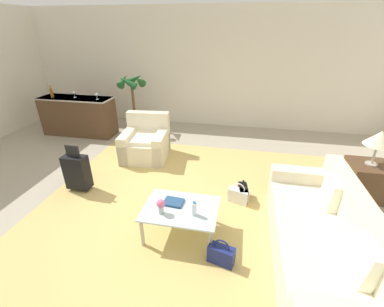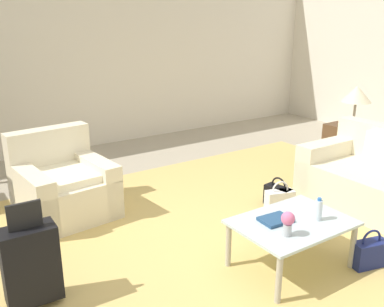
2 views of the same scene
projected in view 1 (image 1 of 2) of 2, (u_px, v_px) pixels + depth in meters
The scene contains 21 objects.
ground_plane at pixel (164, 207), 4.09m from camera, with size 12.00×12.00×0.00m, color #A89E89.
wall_back at pixel (205, 69), 6.97m from camera, with size 10.24×0.12×3.10m, color silver.
area_rug at pixel (203, 204), 4.16m from camera, with size 5.20×4.40×0.01m, color tan.
couch at pixel (327, 241), 3.04m from camera, with size 0.97×2.46×0.88m.
armchair at pixel (146, 143), 5.58m from camera, with size 1.01×1.03×0.92m.
coffee_table at pixel (181, 211), 3.41m from camera, with size 0.98×0.71×0.44m.
water_bottle at pixel (194, 209), 3.22m from camera, with size 0.06×0.06×0.20m.
coffee_table_book at pixel (174, 202), 3.47m from camera, with size 0.26×0.20×0.03m, color navy.
flower_vase at pixel (161, 205), 3.23m from camera, with size 0.11×0.11×0.21m.
side_table at pixel (366, 180), 4.27m from camera, with size 0.60×0.60×0.59m, color #513823.
table_lamp at pixel (380, 139), 3.94m from camera, with size 0.43×0.43×0.58m.
bar_console at pixel (79, 115), 6.70m from camera, with size 1.89×0.66×0.98m.
wine_glass_leftmost at pixel (52, 92), 6.57m from camera, with size 0.08×0.08×0.15m.
wine_glass_left_of_centre at pixel (74, 93), 6.44m from camera, with size 0.08×0.08×0.15m.
wine_glass_right_of_centre at pixel (97, 95), 6.28m from camera, with size 0.08×0.08×0.15m.
wine_bottle_amber at pixel (52, 93), 6.42m from camera, with size 0.07×0.07×0.30m.
suitcase_black at pixel (77, 172), 4.39m from camera, with size 0.41×0.23×0.85m.
handbag_white at pixel (238, 195), 4.16m from camera, with size 0.35×0.23×0.36m.
handbag_navy at pixel (221, 254), 3.08m from camera, with size 0.34×0.21×0.36m.
handbag_black at pixel (243, 192), 4.23m from camera, with size 0.18×0.34×0.36m.
potted_palm at pixel (133, 98), 6.82m from camera, with size 0.64×0.64×1.53m.
Camera 1 is at (1.08, -3.13, 2.58)m, focal length 24.00 mm.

